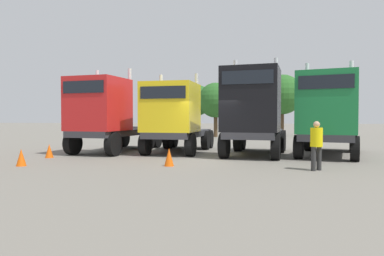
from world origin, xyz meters
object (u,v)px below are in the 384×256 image
Objects in this scene: traffic_cone_mid at (21,157)px; semi_truck_red at (106,115)px; traffic_cone_far at (49,151)px; semi_truck_green at (328,115)px; visitor_in_hivis at (316,142)px; semi_truck_yellow at (174,117)px; semi_truck_black at (253,112)px; traffic_cone_near at (169,157)px.

semi_truck_red is at bearing 78.46° from traffic_cone_mid.
traffic_cone_far is at bearing 102.00° from traffic_cone_mid.
visitor_in_hivis is (-1.13, -4.27, -0.95)m from semi_truck_green.
visitor_in_hivis is at bearing 4.64° from traffic_cone_mid.
semi_truck_black is at bearing 81.44° from semi_truck_yellow.
semi_truck_green is 12.51m from traffic_cone_far.
semi_truck_yellow is 7.15m from semi_truck_green.
semi_truck_yellow is 5.97m from traffic_cone_far.
semi_truck_green is 7.66m from traffic_cone_near.
traffic_cone_far is (-12.15, -2.49, -1.60)m from semi_truck_green.
semi_truck_yellow is at bearing -94.24° from semi_truck_black.
semi_truck_yellow is 3.93m from semi_truck_black.
visitor_in_hivis is 2.71× the size of traffic_cone_far.
traffic_cone_near is at bearing -31.25° from semi_truck_black.
visitor_in_hivis is 10.52m from traffic_cone_mid.
semi_truck_red is 7.28m from semi_truck_black.
semi_truck_yellow is 3.66× the size of visitor_in_hivis.
semi_truck_green is 4.12× the size of visitor_in_hivis.
traffic_cone_far is (-5.01, -2.87, -1.51)m from semi_truck_yellow.
semi_truck_red is 6.14m from traffic_cone_near.
traffic_cone_near reaches higher than traffic_cone_far.
semi_truck_green is 11.18× the size of traffic_cone_far.
traffic_cone_near is at bearing 13.73° from semi_truck_yellow.
semi_truck_green reaches higher than semi_truck_red.
semi_truck_black is 9.28m from traffic_cone_far.
visitor_in_hivis is (9.43, -4.21, -0.98)m from semi_truck_red.
semi_truck_yellow reaches higher than traffic_cone_near.
traffic_cone_far is at bearing -57.57° from semi_truck_yellow.
semi_truck_red is at bearing 56.68° from traffic_cone_far.
traffic_cone_near is at bearing -15.62° from traffic_cone_far.
semi_truck_black is at bearing 13.41° from traffic_cone_far.
semi_truck_red is at bearing 23.79° from visitor_in_hivis.
traffic_cone_mid reaches higher than traffic_cone_far.
traffic_cone_far is at bearing 164.38° from traffic_cone_near.
semi_truck_red is at bearing -79.88° from semi_truck_yellow.
visitor_in_hivis is (2.17, -3.90, -1.10)m from semi_truck_black.
visitor_in_hivis is at bearing 36.01° from semi_truck_black.
semi_truck_black is at bearing 29.76° from traffic_cone_mid.
traffic_cone_near is (4.31, -4.07, -1.61)m from semi_truck_red.
semi_truck_green is at bearing 89.52° from semi_truck_yellow.
visitor_in_hivis is at bearing 54.86° from semi_truck_yellow.
semi_truck_red is at bearing -76.57° from semi_truck_green.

